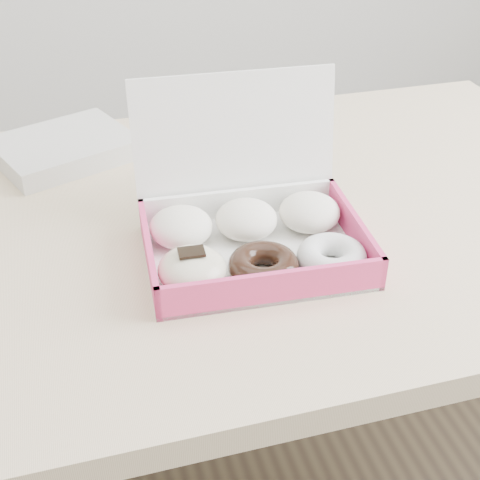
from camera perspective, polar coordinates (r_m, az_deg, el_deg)
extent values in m
cube|color=tan|center=(1.04, 2.21, 1.80)|extent=(1.20, 0.80, 0.04)
cylinder|color=tan|center=(1.72, 16.04, -0.25)|extent=(0.05, 0.05, 0.71)
cube|color=white|center=(0.92, 1.23, -1.34)|extent=(0.31, 0.23, 0.01)
cube|color=#DE3770|center=(0.82, 2.90, -4.18)|extent=(0.29, 0.03, 0.05)
cube|color=white|center=(0.99, -0.13, 3.07)|extent=(0.29, 0.03, 0.05)
cube|color=#DE3770|center=(0.89, -7.76, -1.31)|extent=(0.02, 0.22, 0.05)
cube|color=#DE3770|center=(0.94, 9.72, 0.81)|extent=(0.02, 0.22, 0.05)
cube|color=white|center=(0.97, -0.40, 7.93)|extent=(0.30, 0.06, 0.21)
ellipsoid|color=silver|center=(0.93, -5.05, 1.13)|extent=(0.09, 0.09, 0.05)
ellipsoid|color=silver|center=(0.94, 0.54, 1.78)|extent=(0.09, 0.09, 0.05)
ellipsoid|color=silver|center=(0.97, 5.94, 2.39)|extent=(0.09, 0.09, 0.05)
ellipsoid|color=beige|center=(0.85, -4.09, -2.51)|extent=(0.09, 0.09, 0.05)
cube|color=black|center=(0.83, -4.17, -1.04)|extent=(0.03, 0.03, 0.00)
torus|color=black|center=(0.87, 2.01, -2.20)|extent=(0.10, 0.10, 0.03)
torus|color=white|center=(0.89, 7.83, -1.44)|extent=(0.10, 0.10, 0.03)
cube|color=silver|center=(1.21, -14.78, 7.60)|extent=(0.27, 0.25, 0.04)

